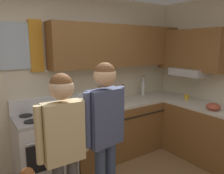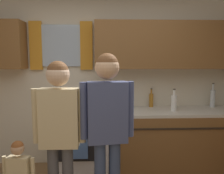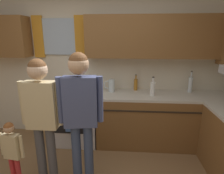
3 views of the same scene
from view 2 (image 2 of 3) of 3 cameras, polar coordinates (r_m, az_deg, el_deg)
back_wall_unit at (r=3.43m, az=-0.88°, el=5.06°), size 4.60×0.42×2.60m
kitchen_counter_run at (r=3.37m, az=25.31°, el=-14.06°), size 2.23×1.97×0.90m
stove_oven at (r=3.37m, az=-7.40°, el=-13.11°), size 0.73×0.67×1.10m
bottle_tall_clear at (r=3.77m, az=23.91°, el=-2.51°), size 0.07×0.07×0.37m
bottle_milk_white at (r=3.30m, az=15.25°, el=-3.79°), size 0.08×0.08×0.31m
bottle_oil_amber at (r=3.52m, az=9.79°, el=-3.18°), size 0.06×0.06×0.29m
water_pitcher at (r=3.33m, az=2.99°, el=-3.59°), size 0.19×0.11×0.22m
adult_holding_child at (r=2.23m, az=-13.08°, el=-9.06°), size 0.50×0.22×1.60m
adult_in_plaid at (r=2.19m, az=-1.19°, el=-7.94°), size 0.51×0.23×1.67m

